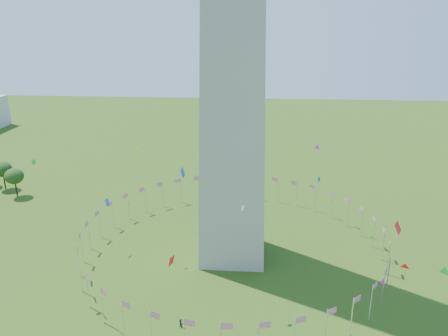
{
  "coord_description": "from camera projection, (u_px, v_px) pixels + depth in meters",
  "views": [
    {
      "loc": [
        5.52,
        -55.68,
        61.32
      ],
      "look_at": [
        -1.28,
        35.0,
        30.21
      ],
      "focal_mm": 35.0,
      "sensor_mm": 36.0,
      "label": 1
    }
  ],
  "objects": [
    {
      "name": "flag_ring",
      "position": [
        233.0,
        240.0,
        118.5
      ],
      "size": [
        80.24,
        80.24,
        9.0
      ],
      "color": "silver",
      "rests_on": "ground"
    },
    {
      "name": "kites_aloft",
      "position": [
        300.0,
        237.0,
        85.62
      ],
      "size": [
        111.41,
        63.98,
        32.89
      ],
      "color": "red",
      "rests_on": "ground"
    }
  ]
}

